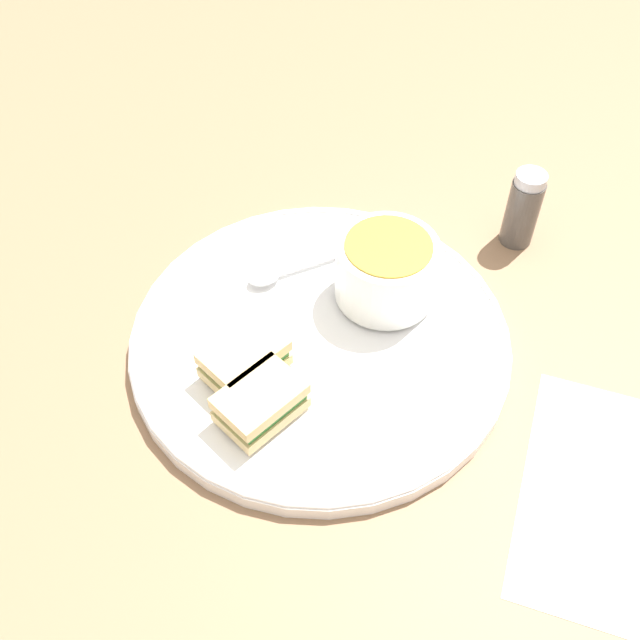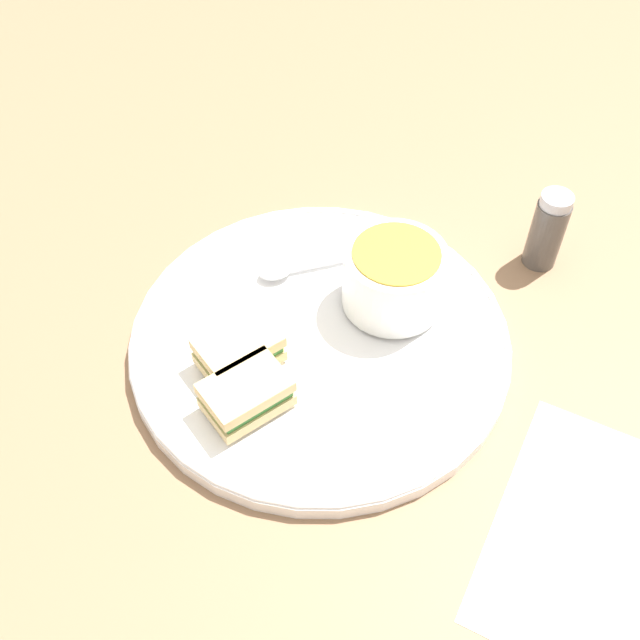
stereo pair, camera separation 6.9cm
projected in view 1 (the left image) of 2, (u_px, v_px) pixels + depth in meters
name	position (u px, v px, depth m)	size (l,w,h in m)	color
ground_plane	(320.00, 345.00, 0.76)	(2.40, 2.40, 0.00)	#8E6B4C
plate	(320.00, 339.00, 0.75)	(0.38, 0.38, 0.02)	white
soup_bowl	(386.00, 270.00, 0.75)	(0.10, 0.10, 0.07)	white
spoon	(271.00, 275.00, 0.79)	(0.07, 0.10, 0.01)	silver
sandwich_half_near	(244.00, 359.00, 0.70)	(0.09, 0.09, 0.03)	#DBBC7F
sandwich_half_far	(260.00, 402.00, 0.67)	(0.09, 0.09, 0.03)	#DBBC7F
salt_shaker	(523.00, 209.00, 0.82)	(0.04, 0.04, 0.09)	#4C4742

